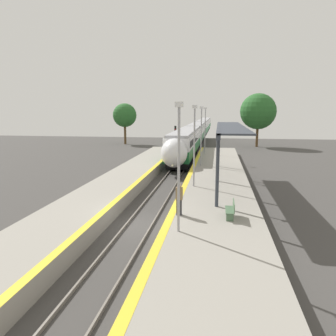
# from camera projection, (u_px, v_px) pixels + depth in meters

# --- Properties ---
(ground_plane) EXTENTS (120.00, 120.00, 0.00)m
(ground_plane) POSITION_uv_depth(u_px,v_px,m) (139.00, 226.00, 18.40)
(ground_plane) COLOR #423F3D
(rail_left) EXTENTS (0.08, 90.00, 0.15)m
(rail_left) POSITION_uv_depth(u_px,v_px,m) (127.00, 224.00, 18.50)
(rail_left) COLOR slate
(rail_left) RESTS_ON ground_plane
(rail_right) EXTENTS (0.08, 90.00, 0.15)m
(rail_right) POSITION_uv_depth(u_px,v_px,m) (152.00, 225.00, 18.28)
(rail_right) COLOR slate
(rail_right) RESTS_ON ground_plane
(train) EXTENTS (2.74, 89.00, 3.88)m
(train) POSITION_uv_depth(u_px,v_px,m) (200.00, 129.00, 73.81)
(train) COLOR black
(train) RESTS_ON ground_plane
(platform_right) EXTENTS (5.00, 64.00, 0.92)m
(platform_right) POSITION_uv_depth(u_px,v_px,m) (215.00, 222.00, 17.69)
(platform_right) COLOR gray
(platform_right) RESTS_ON ground_plane
(platform_left) EXTENTS (3.87, 64.00, 0.92)m
(platform_left) POSITION_uv_depth(u_px,v_px,m) (78.00, 215.00, 18.87)
(platform_left) COLOR gray
(platform_left) RESTS_ON ground_plane
(platform_bench) EXTENTS (0.44, 1.42, 0.89)m
(platform_bench) POSITION_uv_depth(u_px,v_px,m) (231.00, 209.00, 16.86)
(platform_bench) COLOR #4C6B4C
(platform_bench) RESTS_ON platform_right
(person_waiting) EXTENTS (0.36, 0.23, 1.73)m
(person_waiting) POSITION_uv_depth(u_px,v_px,m) (179.00, 198.00, 17.29)
(person_waiting) COLOR #333338
(person_waiting) RESTS_ON platform_right
(railway_signal) EXTENTS (0.28, 0.28, 4.14)m
(railway_signal) POSITION_uv_depth(u_px,v_px,m) (175.00, 137.00, 48.75)
(railway_signal) COLOR #59595E
(railway_signal) RESTS_ON ground_plane
(lamppost_near) EXTENTS (0.36, 0.20, 5.86)m
(lamppost_near) POSITION_uv_depth(u_px,v_px,m) (179.00, 160.00, 14.50)
(lamppost_near) COLOR #9E9EA3
(lamppost_near) RESTS_ON platform_right
(lamppost_mid) EXTENTS (0.36, 0.20, 5.86)m
(lamppost_mid) POSITION_uv_depth(u_px,v_px,m) (194.00, 141.00, 23.49)
(lamppost_mid) COLOR #9E9EA3
(lamppost_mid) RESTS_ON platform_right
(lamppost_far) EXTENTS (0.36, 0.20, 5.86)m
(lamppost_far) POSITION_uv_depth(u_px,v_px,m) (201.00, 132.00, 32.48)
(lamppost_far) COLOR #9E9EA3
(lamppost_far) RESTS_ON platform_right
(lamppost_farthest) EXTENTS (0.36, 0.20, 5.86)m
(lamppost_farthest) POSITION_uv_depth(u_px,v_px,m) (205.00, 128.00, 41.47)
(lamppost_farthest) COLOR #9E9EA3
(lamppost_farthest) RESTS_ON platform_right
(station_canopy) EXTENTS (2.02, 16.97, 4.33)m
(station_canopy) POSITION_uv_depth(u_px,v_px,m) (226.00, 130.00, 24.97)
(station_canopy) COLOR #333842
(station_canopy) RESTS_ON platform_right
(background_tree_left) EXTENTS (4.48, 4.48, 7.73)m
(background_tree_left) POSITION_uv_depth(u_px,v_px,m) (125.00, 115.00, 62.10)
(background_tree_left) COLOR brown
(background_tree_left) RESTS_ON ground_plane
(background_tree_right) EXTENTS (6.27, 6.27, 9.36)m
(background_tree_right) POSITION_uv_depth(u_px,v_px,m) (258.00, 111.00, 57.32)
(background_tree_right) COLOR brown
(background_tree_right) RESTS_ON ground_plane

